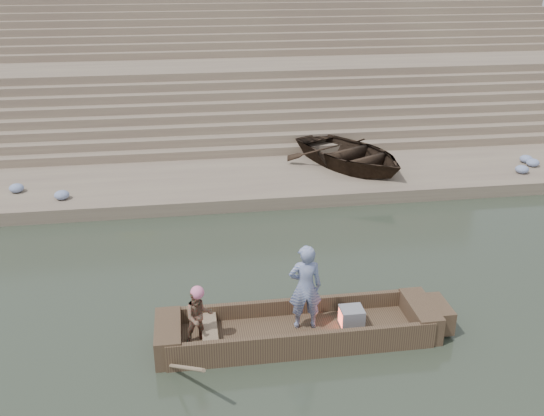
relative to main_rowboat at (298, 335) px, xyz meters
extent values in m
plane|color=#252E22|center=(0.76, 0.55, -0.11)|extent=(120.00, 120.00, 0.00)
cube|color=gray|center=(0.76, 8.55, 0.09)|extent=(32.00, 4.00, 0.40)
cube|color=gray|center=(0.76, 16.05, 1.29)|extent=(32.00, 3.00, 2.80)
cube|color=gray|center=(0.76, 23.05, 2.49)|extent=(32.00, 3.00, 5.20)
cube|color=gray|center=(0.76, 10.80, 0.24)|extent=(32.00, 0.50, 0.70)
cube|color=gray|center=(0.76, 11.30, 0.39)|extent=(32.00, 0.50, 1.00)
cube|color=gray|center=(0.76, 11.80, 0.54)|extent=(32.00, 0.50, 1.30)
cube|color=gray|center=(0.76, 12.30, 0.69)|extent=(32.00, 0.50, 1.60)
cube|color=gray|center=(0.76, 12.80, 0.84)|extent=(32.00, 0.50, 1.90)
cube|color=gray|center=(0.76, 13.30, 0.99)|extent=(32.00, 0.50, 2.20)
cube|color=gray|center=(0.76, 13.80, 1.14)|extent=(32.00, 0.50, 2.50)
cube|color=gray|center=(0.76, 14.30, 1.29)|extent=(32.00, 0.50, 2.80)
cube|color=gray|center=(0.76, 17.80, 1.44)|extent=(32.00, 0.50, 3.10)
cube|color=gray|center=(0.76, 18.30, 1.59)|extent=(32.00, 0.50, 3.40)
cube|color=gray|center=(0.76, 18.80, 1.74)|extent=(32.00, 0.50, 3.70)
cube|color=gray|center=(0.76, 19.30, 1.89)|extent=(32.00, 0.50, 4.00)
cube|color=gray|center=(0.76, 19.80, 2.04)|extent=(32.00, 0.50, 4.30)
cube|color=gray|center=(0.76, 20.30, 2.19)|extent=(32.00, 0.50, 4.60)
cube|color=gray|center=(0.76, 20.80, 2.34)|extent=(32.00, 0.50, 4.90)
cube|color=gray|center=(0.76, 21.30, 2.49)|extent=(32.00, 0.50, 5.20)
cube|color=brown|center=(0.00, 0.00, 0.00)|extent=(5.00, 1.30, 0.22)
cube|color=brown|center=(0.00, -0.62, 0.17)|extent=(5.20, 0.12, 0.56)
cube|color=brown|center=(0.00, 0.62, 0.17)|extent=(5.20, 0.12, 0.56)
cube|color=brown|center=(-2.55, 0.00, 0.19)|extent=(0.50, 1.30, 0.60)
cube|color=brown|center=(2.55, 0.00, 0.19)|extent=(0.50, 1.30, 0.60)
cube|color=brown|center=(2.95, 0.00, 0.21)|extent=(0.35, 0.90, 0.50)
cube|color=#937A5B|center=(-1.75, 0.00, 0.29)|extent=(0.30, 1.20, 0.08)
cylinder|color=#937A5B|center=(-2.40, -0.90, 0.19)|extent=(1.03, 2.10, 1.36)
sphere|color=pink|center=(-1.95, -0.11, 1.22)|extent=(0.26, 0.26, 0.26)
imported|color=navy|center=(0.16, 0.12, 1.02)|extent=(0.68, 0.46, 1.81)
imported|color=#246E4C|center=(-1.95, -0.11, 0.70)|extent=(0.65, 0.55, 1.17)
cube|color=gray|center=(1.09, 0.00, 0.31)|extent=(0.46, 0.42, 0.40)
cube|color=#E5593F|center=(0.88, 0.00, 0.31)|extent=(0.04, 0.34, 0.32)
imported|color=#2D2116|center=(3.52, 9.01, 0.76)|extent=(4.95, 5.49, 0.93)
ellipsoid|color=#3F5999|center=(9.73, 8.53, 0.42)|extent=(0.44, 0.44, 0.26)
ellipsoid|color=#3F5999|center=(9.74, 8.13, 0.42)|extent=(0.44, 0.44, 0.26)
ellipsoid|color=#3F5999|center=(9.01, 7.55, 0.42)|extent=(0.44, 0.44, 0.26)
ellipsoid|color=#3F5999|center=(-5.74, 7.42, 0.42)|extent=(0.44, 0.44, 0.26)
ellipsoid|color=#3F5999|center=(-7.21, 8.21, 0.42)|extent=(0.44, 0.44, 0.26)
camera|label=1|loc=(-2.00, -9.91, 7.07)|focal=39.74mm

